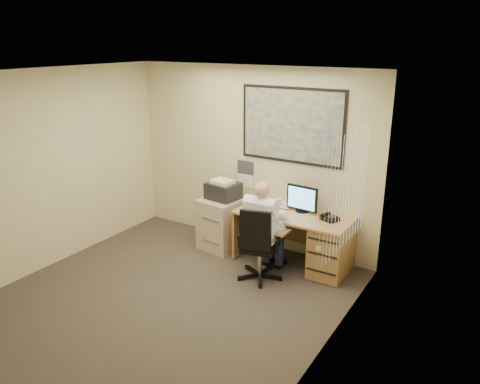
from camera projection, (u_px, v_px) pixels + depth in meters
The scene contains 8 objects.
room_shell at pixel (150, 200), 5.18m from camera, with size 4.00×4.50×2.70m.
desk at pixel (316, 239), 6.39m from camera, with size 1.60×0.97×1.12m.
world_map at pixel (292, 126), 6.49m from camera, with size 1.56×0.03×1.06m, color #1E4C93.
wall_calendar at pixel (245, 174), 7.13m from camera, with size 0.28×0.01×0.42m, color white.
window_blinds at pixel (347, 193), 4.79m from camera, with size 0.06×1.40×1.30m, color beige, non-canonical shape.
filing_cabinet at pixel (224, 218), 7.08m from camera, with size 0.63×0.73×1.07m.
office_chair at pixel (257, 258), 6.15m from camera, with size 0.74×0.74×1.03m.
person at pixel (261, 231), 6.10m from camera, with size 0.56×0.80×1.33m, color white, non-canonical shape.
Camera 1 is at (3.41, -3.65, 3.06)m, focal length 35.00 mm.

